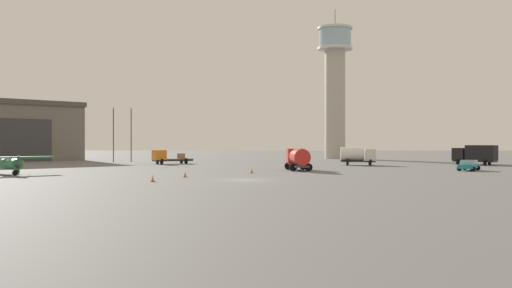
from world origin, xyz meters
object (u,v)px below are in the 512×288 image
at_px(airplane_green, 7,162).
at_px(truck_fuel_tanker_white, 357,155).
at_px(car_teal, 469,165).
at_px(light_post_east, 131,130).
at_px(truck_flatbed_orange, 167,157).
at_px(truck_box_black, 476,154).
at_px(light_post_north, 113,130).
at_px(traffic_cone_near_right, 252,171).
at_px(truck_fuel_tanker_red, 298,158).
at_px(control_tower, 335,81).
at_px(traffic_cone_near_left, 153,178).
at_px(traffic_cone_mid_apron, 185,174).

distance_m(airplane_green, truck_fuel_tanker_white, 51.78).
xyz_separation_m(car_teal, light_post_east, (-52.17, 32.42, 5.33)).
distance_m(airplane_green, truck_flatbed_orange, 33.30).
distance_m(truck_box_black, light_post_north, 63.73).
height_order(airplane_green, traffic_cone_near_right, airplane_green).
xyz_separation_m(airplane_green, light_post_north, (0.99, 39.38, 4.62)).
height_order(truck_fuel_tanker_red, truck_fuel_tanker_white, truck_fuel_tanker_white).
relative_size(control_tower, truck_flatbed_orange, 4.86).
height_order(car_teal, traffic_cone_near_left, car_teal).
distance_m(truck_fuel_tanker_red, truck_fuel_tanker_white, 20.06).
bearing_deg(truck_fuel_tanker_red, truck_box_black, -64.92).
bearing_deg(traffic_cone_mid_apron, truck_fuel_tanker_white, 53.24).
distance_m(truck_box_black, truck_flatbed_orange, 51.16).
relative_size(truck_fuel_tanker_white, light_post_north, 0.56).
xyz_separation_m(car_teal, light_post_north, (-54.75, 29.46, 5.27)).
bearing_deg(light_post_north, truck_flatbed_orange, -36.50).
distance_m(truck_box_black, traffic_cone_mid_apron, 53.59).
bearing_deg(truck_fuel_tanker_white, truck_fuel_tanker_red, -115.76).
relative_size(airplane_green, light_post_north, 0.80).
distance_m(truck_box_black, truck_fuel_tanker_white, 19.52).
xyz_separation_m(light_post_east, traffic_cone_near_left, (15.32, -53.16, -5.74)).
xyz_separation_m(truck_fuel_tanker_red, traffic_cone_mid_apron, (-12.73, -14.00, -1.32)).
bearing_deg(light_post_east, traffic_cone_near_right, -57.93).
height_order(traffic_cone_near_left, traffic_cone_near_right, traffic_cone_near_left).
bearing_deg(traffic_cone_mid_apron, control_tower, 70.44).
bearing_deg(light_post_east, traffic_cone_mid_apron, -69.50).
bearing_deg(truck_fuel_tanker_red, control_tower, -18.37).
xyz_separation_m(truck_fuel_tanker_white, truck_flatbed_orange, (-31.62, 3.79, -0.46)).
distance_m(light_post_north, traffic_cone_near_right, 44.84).
bearing_deg(traffic_cone_mid_apron, car_teal, 21.81).
relative_size(car_teal, traffic_cone_near_left, 7.25).
bearing_deg(traffic_cone_near_left, truck_fuel_tanker_white, 56.33).
bearing_deg(light_post_north, airplane_green, -91.45).
bearing_deg(traffic_cone_near_right, traffic_cone_near_left, -121.02).
height_order(airplane_green, traffic_cone_mid_apron, airplane_green).
bearing_deg(car_teal, truck_flatbed_orange, -83.80).
distance_m(light_post_east, traffic_cone_near_right, 45.81).
bearing_deg(traffic_cone_mid_apron, airplane_green, 169.10).
height_order(truck_fuel_tanker_white, traffic_cone_near_left, truck_fuel_tanker_white).
distance_m(traffic_cone_near_left, traffic_cone_mid_apron, 7.09).
height_order(truck_fuel_tanker_red, car_teal, truck_fuel_tanker_red).
relative_size(light_post_east, light_post_north, 1.01).
height_order(control_tower, car_teal, control_tower).
distance_m(control_tower, truck_fuel_tanker_white, 40.51).
bearing_deg(truck_flatbed_orange, car_teal, 124.83).
distance_m(car_teal, traffic_cone_mid_apron, 37.53).
relative_size(truck_fuel_tanker_red, truck_fuel_tanker_white, 1.15).
xyz_separation_m(airplane_green, car_teal, (55.74, 9.92, -0.65)).
xyz_separation_m(airplane_green, truck_box_black, (63.61, 28.32, 0.40)).
xyz_separation_m(truck_fuel_tanker_white, traffic_cone_near_right, (-16.43, -23.25, -1.35)).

